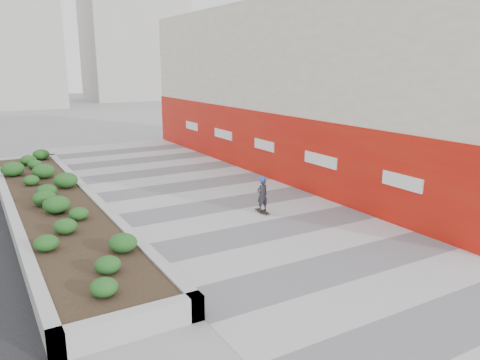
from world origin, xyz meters
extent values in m
plane|color=gray|center=(0.00, 0.00, 0.00)|extent=(160.00, 160.00, 0.00)
cube|color=#A8A8AD|center=(0.00, 3.00, 0.01)|extent=(8.00, 36.00, 0.01)
cube|color=beige|center=(7.00, 9.00, 4.00)|extent=(6.00, 24.00, 8.00)
cube|color=#B5200D|center=(4.02, 9.00, 1.50)|extent=(0.12, 24.00, 3.00)
cube|color=#9E9EA0|center=(-5.50, -1.85, 0.28)|extent=(3.00, 0.30, 0.55)
cube|color=#9E9EA0|center=(-5.50, 15.85, 0.28)|extent=(3.00, 0.30, 0.55)
cube|color=#9E9EA0|center=(-6.85, 7.00, 0.28)|extent=(0.30, 18.00, 0.55)
cube|color=#9E9EA0|center=(-4.15, 7.00, 0.28)|extent=(0.30, 18.00, 0.55)
cube|color=#2D2116|center=(-5.50, 7.00, 0.25)|extent=(2.40, 17.40, 0.50)
cube|color=#ADAAA3|center=(15.00, 60.00, 12.00)|extent=(14.00, 10.00, 24.00)
cylinder|color=#595654|center=(0.50, 3.00, 0.00)|extent=(0.44, 0.44, 0.01)
cube|color=black|center=(0.89, 3.41, 0.07)|extent=(0.21, 0.72, 0.02)
imported|color=#2A2A30|center=(0.89, 3.41, 0.67)|extent=(0.44, 0.30, 1.19)
sphere|color=blue|center=(0.89, 3.41, 1.22)|extent=(0.23, 0.23, 0.23)
camera|label=1|loc=(-7.72, -9.81, 5.10)|focal=35.00mm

